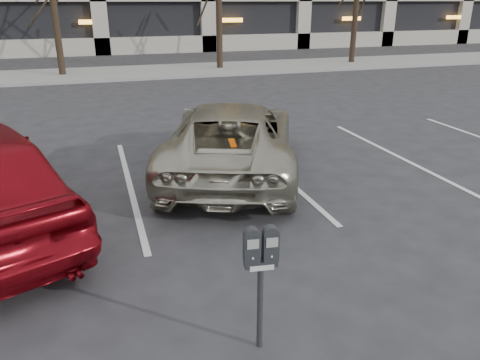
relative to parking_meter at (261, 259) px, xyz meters
name	(u,v)px	position (x,y,z in m)	size (l,w,h in m)	color
ground	(243,232)	(0.58, 2.31, -0.96)	(140.00, 140.00, 0.00)	#28282B
sidewalk	(134,72)	(0.58, 18.31, -0.90)	(80.00, 4.00, 0.12)	gray
stall_lines	(130,185)	(-0.82, 4.61, -0.95)	(16.90, 5.20, 0.00)	silver
parking_meter	(261,259)	(0.00, 0.00, 0.00)	(0.33, 0.16, 1.25)	black
suv_silver	(231,138)	(1.12, 4.73, -0.27)	(3.85, 5.41, 1.38)	#B2AE97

